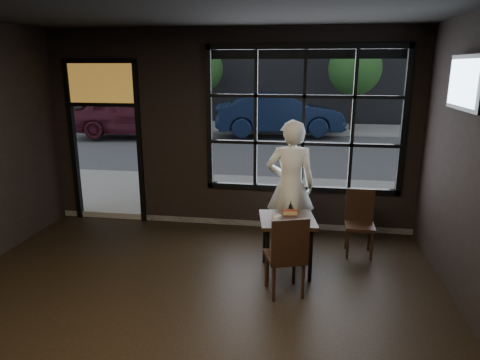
% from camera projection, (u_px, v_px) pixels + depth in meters
% --- Properties ---
extents(floor, '(6.00, 7.00, 0.02)m').
position_uv_depth(floor, '(161.00, 360.00, 3.95)').
color(floor, black).
rests_on(floor, ground).
extents(window_frame, '(3.06, 0.12, 2.28)m').
position_uv_depth(window_frame, '(304.00, 120.00, 6.64)').
color(window_frame, black).
rests_on(window_frame, ground).
extents(stained_transom, '(1.20, 0.06, 0.70)m').
position_uv_depth(stained_transom, '(101.00, 83.00, 6.99)').
color(stained_transom, orange).
rests_on(stained_transom, ground).
extents(street_asphalt, '(60.00, 41.00, 0.04)m').
position_uv_depth(street_asphalt, '(287.00, 109.00, 26.86)').
color(street_asphalt, '#545456').
rests_on(street_asphalt, ground).
extents(cafe_table, '(0.79, 0.79, 0.75)m').
position_uv_depth(cafe_table, '(287.00, 245.00, 5.54)').
color(cafe_table, black).
rests_on(cafe_table, floor).
extents(chair_near, '(0.55, 0.55, 0.99)m').
position_uv_depth(chair_near, '(285.00, 254.00, 4.99)').
color(chair_near, black).
rests_on(chair_near, floor).
extents(chair_window, '(0.41, 0.41, 0.93)m').
position_uv_depth(chair_window, '(360.00, 224.00, 6.03)').
color(chair_window, black).
rests_on(chair_window, floor).
extents(man, '(0.73, 0.52, 1.91)m').
position_uv_depth(man, '(290.00, 186.00, 6.13)').
color(man, silver).
rests_on(man, floor).
extents(hotdog, '(0.21, 0.11, 0.06)m').
position_uv_depth(hotdog, '(290.00, 212.00, 5.57)').
color(hotdog, tan).
rests_on(hotdog, cafe_table).
extents(cup, '(0.14, 0.14, 0.10)m').
position_uv_depth(cup, '(277.00, 219.00, 5.28)').
color(cup, silver).
rests_on(cup, cafe_table).
extents(tv, '(0.11, 1.00, 0.59)m').
position_uv_depth(tv, '(467.00, 83.00, 4.57)').
color(tv, black).
rests_on(tv, wall_right).
extents(navy_car, '(4.95, 2.51, 1.56)m').
position_uv_depth(navy_car, '(279.00, 114.00, 15.97)').
color(navy_car, '#0E1A34').
rests_on(navy_car, street_asphalt).
extents(maroon_car, '(4.85, 2.44, 1.59)m').
position_uv_depth(maroon_car, '(135.00, 114.00, 15.76)').
color(maroon_car, '#481420').
rests_on(maroon_car, street_asphalt).
extents(tree_left, '(2.07, 2.07, 3.53)m').
position_uv_depth(tree_left, '(199.00, 69.00, 18.38)').
color(tree_left, '#332114').
rests_on(tree_left, street_asphalt).
extents(tree_right, '(2.08, 2.08, 3.55)m').
position_uv_depth(tree_right, '(355.00, 69.00, 16.84)').
color(tree_right, '#332114').
rests_on(tree_right, street_asphalt).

